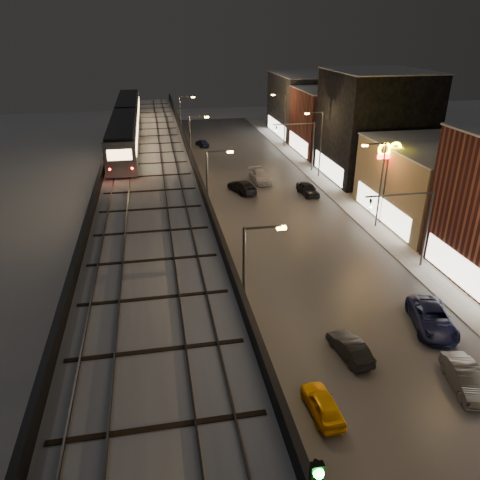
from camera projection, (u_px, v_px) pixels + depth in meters
road_surface at (278, 219)px, 51.39m from camera, size 17.00×120.00×0.06m
sidewalk_right at (364, 212)px, 53.05m from camera, size 4.00×120.00×0.14m
under_viaduct_pavement at (154, 228)px, 49.13m from camera, size 11.00×120.00×0.06m
elevated_viaduct at (150, 186)px, 43.97m from camera, size 9.00×100.00×6.30m
viaduct_trackbed at (150, 178)px, 43.75m from camera, size 8.40×100.00×0.32m
viaduct_parapet_streetside at (196, 171)px, 44.31m from camera, size 0.30×100.00×1.10m
viaduct_parapet_far at (101, 176)px, 42.86m from camera, size 0.30×100.00×1.10m
building_c at (437, 183)px, 49.77m from camera, size 12.20×15.20×8.16m
building_d at (374, 126)px, 62.78m from camera, size 12.20×13.20×14.16m
building_e at (335, 121)px, 76.10m from camera, size 12.20×12.20×10.16m
building_f at (308, 105)px, 88.37m from camera, size 12.20×16.20×11.16m
streetlight_left_1 at (248, 284)px, 28.26m from camera, size 2.57×0.28×9.00m
streetlight_left_2 at (210, 190)px, 44.31m from camera, size 2.57×0.28×9.00m
streetlight_right_2 at (379, 180)px, 47.18m from camera, size 2.56×0.28×9.00m
streetlight_left_3 at (193, 145)px, 60.36m from camera, size 2.57×0.28×9.00m
streetlight_right_3 at (319, 140)px, 63.23m from camera, size 2.56×0.28×9.00m
streetlight_left_4 at (182, 120)px, 76.40m from camera, size 2.57×0.28×9.00m
streetlight_right_4 at (284, 116)px, 79.28m from camera, size 2.56×0.28×9.00m
traffic_light_rig_a at (416, 220)px, 39.31m from camera, size 6.10×0.34×7.00m
traffic_light_rig_b at (306, 141)px, 66.06m from camera, size 6.10×0.34×7.00m
subway_train at (126, 122)px, 58.17m from camera, size 2.97×35.62×3.54m
car_taxi at (322, 405)px, 25.51m from camera, size 1.68×3.77×1.26m
car_near_white at (350, 348)px, 29.92m from camera, size 1.92×4.08×1.29m
car_mid_dark at (242, 187)px, 59.24m from camera, size 3.59×5.54×1.49m
car_far_white at (202, 143)px, 81.38m from camera, size 2.35×3.93×1.25m
car_onc_silver at (465, 379)px, 27.29m from camera, size 2.31×4.47×1.40m
car_onc_dark at (432, 319)px, 32.68m from camera, size 3.94×6.02×1.54m
car_onc_white at (260, 177)px, 63.05m from camera, size 2.57×5.43×1.53m
car_onc_red at (308, 190)px, 58.23m from camera, size 2.14×4.52×1.49m
sign_mcdonalds at (388, 160)px, 47.54m from camera, size 2.59×0.37×8.76m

